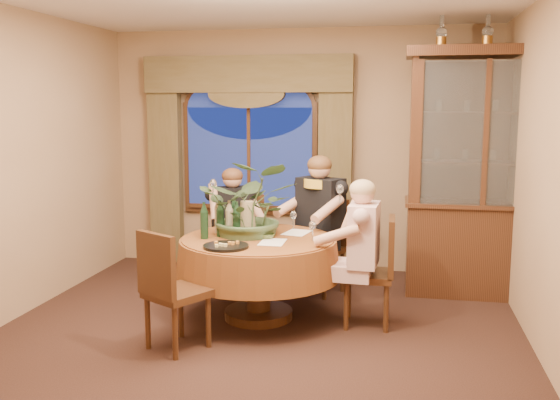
% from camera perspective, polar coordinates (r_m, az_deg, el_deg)
% --- Properties ---
extents(floor, '(5.00, 5.00, 0.00)m').
position_cam_1_polar(floor, '(5.25, -2.70, -12.92)').
color(floor, black).
rests_on(floor, ground).
extents(wall_back, '(4.50, 0.00, 4.50)m').
position_cam_1_polar(wall_back, '(7.35, 1.85, 4.55)').
color(wall_back, '#967552').
rests_on(wall_back, ground).
extents(wall_right, '(0.00, 5.00, 5.00)m').
position_cam_1_polar(wall_right, '(4.89, 23.75, 1.70)').
color(wall_right, '#967552').
rests_on(wall_right, ground).
extents(window, '(1.62, 0.10, 1.32)m').
position_cam_1_polar(window, '(7.41, -2.84, 3.80)').
color(window, navy).
rests_on(window, wall_back).
extents(arched_transom, '(1.60, 0.06, 0.44)m').
position_cam_1_polar(arched_transom, '(7.38, -2.89, 9.85)').
color(arched_transom, navy).
rests_on(arched_transom, wall_back).
extents(drapery_left, '(0.38, 0.14, 2.32)m').
position_cam_1_polar(drapery_left, '(7.68, -10.42, 2.95)').
color(drapery_left, '#4C4122').
rests_on(drapery_left, floor).
extents(drapery_right, '(0.38, 0.14, 2.32)m').
position_cam_1_polar(drapery_right, '(7.19, 5.07, 2.67)').
color(drapery_right, '#4C4122').
rests_on(drapery_right, floor).
extents(swag_valance, '(2.45, 0.16, 0.42)m').
position_cam_1_polar(swag_valance, '(7.31, -3.05, 11.42)').
color(swag_valance, '#4C4122').
rests_on(swag_valance, wall_back).
extents(dining_table, '(1.83, 1.83, 0.75)m').
position_cam_1_polar(dining_table, '(5.70, -1.99, -7.16)').
color(dining_table, maroon).
rests_on(dining_table, floor).
extents(china_cabinet, '(1.53, 0.60, 2.49)m').
position_cam_1_polar(china_cabinet, '(6.57, 17.88, 2.30)').
color(china_cabinet, '#351D12').
rests_on(china_cabinet, floor).
extents(oil_lamp_left, '(0.11, 0.11, 0.34)m').
position_cam_1_polar(oil_lamp_left, '(6.54, 14.56, 14.86)').
color(oil_lamp_left, '#A5722D').
rests_on(oil_lamp_left, china_cabinet).
extents(oil_lamp_center, '(0.11, 0.11, 0.34)m').
position_cam_1_polar(oil_lamp_center, '(6.58, 18.47, 14.66)').
color(oil_lamp_center, '#A5722D').
rests_on(oil_lamp_center, china_cabinet).
extents(oil_lamp_right, '(0.11, 0.11, 0.34)m').
position_cam_1_polar(oil_lamp_right, '(6.64, 22.32, 14.39)').
color(oil_lamp_right, '#A5722D').
rests_on(oil_lamp_right, china_cabinet).
extents(chair_right, '(0.43, 0.43, 0.96)m').
position_cam_1_polar(chair_right, '(5.56, 8.00, -6.54)').
color(chair_right, black).
rests_on(chair_right, floor).
extents(chair_back_right, '(0.56, 0.56, 0.96)m').
position_cam_1_polar(chair_back_right, '(6.45, 3.66, -4.33)').
color(chair_back_right, black).
rests_on(chair_back_right, floor).
extents(chair_back, '(0.54, 0.54, 0.96)m').
position_cam_1_polar(chair_back, '(6.62, -3.04, -3.97)').
color(chair_back, black).
rests_on(chair_back, floor).
extents(chair_front_left, '(0.57, 0.57, 0.96)m').
position_cam_1_polar(chair_front_left, '(5.06, -9.38, -8.12)').
color(chair_front_left, black).
rests_on(chair_front_left, floor).
extents(person_pink, '(0.46, 0.50, 1.31)m').
position_cam_1_polar(person_pink, '(5.44, 7.65, -4.96)').
color(person_pink, beige).
rests_on(person_pink, floor).
extents(person_back, '(0.61, 0.59, 1.29)m').
position_cam_1_polar(person_back, '(6.59, -4.36, -2.59)').
color(person_back, black).
rests_on(person_back, floor).
extents(person_scarf, '(0.68, 0.67, 1.44)m').
position_cam_1_polar(person_scarf, '(6.32, 3.70, -2.38)').
color(person_scarf, black).
rests_on(person_scarf, floor).
extents(stoneware_vase, '(0.17, 0.17, 0.31)m').
position_cam_1_polar(stoneware_vase, '(5.73, -3.02, -1.64)').
color(stoneware_vase, '#8F7D58').
rests_on(stoneware_vase, dining_table).
extents(centerpiece_plant, '(0.89, 0.99, 0.77)m').
position_cam_1_polar(centerpiece_plant, '(5.65, -2.59, 2.64)').
color(centerpiece_plant, '#385232').
rests_on(centerpiece_plant, dining_table).
extents(olive_bowl, '(0.14, 0.14, 0.04)m').
position_cam_1_polar(olive_bowl, '(5.57, -1.23, -3.33)').
color(olive_bowl, '#485B2B').
rests_on(olive_bowl, dining_table).
extents(cheese_platter, '(0.38, 0.38, 0.02)m').
position_cam_1_polar(cheese_platter, '(5.24, -4.97, -4.24)').
color(cheese_platter, black).
rests_on(cheese_platter, dining_table).
extents(wine_bottle_0, '(0.07, 0.07, 0.33)m').
position_cam_1_polar(wine_bottle_0, '(5.58, -6.94, -1.87)').
color(wine_bottle_0, black).
rests_on(wine_bottle_0, dining_table).
extents(wine_bottle_1, '(0.07, 0.07, 0.33)m').
position_cam_1_polar(wine_bottle_1, '(5.87, -4.21, -1.31)').
color(wine_bottle_1, black).
rests_on(wine_bottle_1, dining_table).
extents(wine_bottle_2, '(0.07, 0.07, 0.33)m').
position_cam_1_polar(wine_bottle_2, '(5.82, -5.66, -1.40)').
color(wine_bottle_2, tan).
rests_on(wine_bottle_2, dining_table).
extents(wine_bottle_3, '(0.07, 0.07, 0.33)m').
position_cam_1_polar(wine_bottle_3, '(5.66, -4.66, -1.69)').
color(wine_bottle_3, tan).
rests_on(wine_bottle_3, dining_table).
extents(wine_bottle_4, '(0.07, 0.07, 0.33)m').
position_cam_1_polar(wine_bottle_4, '(5.66, -5.50, -1.69)').
color(wine_bottle_4, black).
rests_on(wine_bottle_4, dining_table).
extents(wine_bottle_5, '(0.07, 0.07, 0.33)m').
position_cam_1_polar(wine_bottle_5, '(5.59, -3.98, -1.81)').
color(wine_bottle_5, black).
rests_on(wine_bottle_5, dining_table).
extents(tasting_paper_0, '(0.21, 0.30, 0.00)m').
position_cam_1_polar(tasting_paper_0, '(5.41, -0.69, -3.88)').
color(tasting_paper_0, white).
rests_on(tasting_paper_0, dining_table).
extents(tasting_paper_1, '(0.27, 0.34, 0.00)m').
position_cam_1_polar(tasting_paper_1, '(5.81, 1.57, -3.00)').
color(tasting_paper_1, white).
rests_on(tasting_paper_1, dining_table).
extents(wine_glass_person_pink, '(0.07, 0.07, 0.18)m').
position_cam_1_polar(wine_glass_person_pink, '(5.47, 2.99, -2.83)').
color(wine_glass_person_pink, silver).
rests_on(wine_glass_person_pink, dining_table).
extents(wine_glass_person_back, '(0.07, 0.07, 0.18)m').
position_cam_1_polar(wine_glass_person_back, '(6.06, -3.27, -1.69)').
color(wine_glass_person_back, silver).
rests_on(wine_glass_person_back, dining_table).
extents(wine_glass_person_scarf, '(0.07, 0.07, 0.18)m').
position_cam_1_polar(wine_glass_person_scarf, '(5.96, 1.22, -1.86)').
color(wine_glass_person_scarf, silver).
rests_on(wine_glass_person_scarf, dining_table).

